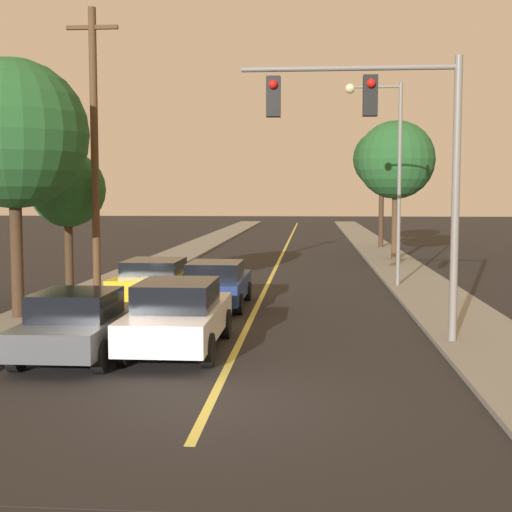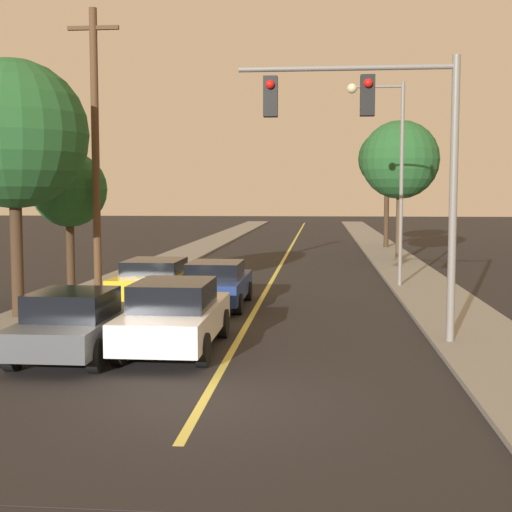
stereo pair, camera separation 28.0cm
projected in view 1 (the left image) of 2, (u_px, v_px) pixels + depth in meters
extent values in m
plane|color=black|center=(210.00, 404.00, 11.70)|extent=(200.00, 200.00, 0.00)
cube|color=black|center=(286.00, 246.00, 47.45)|extent=(8.93, 80.00, 0.01)
cube|color=#D1C14C|center=(286.00, 246.00, 47.45)|extent=(0.16, 76.00, 0.00)
cube|color=gray|center=(202.00, 245.00, 47.89)|extent=(2.50, 80.00, 0.12)
cube|color=gray|center=(373.00, 246.00, 47.01)|extent=(2.50, 80.00, 0.12)
cube|color=white|center=(179.00, 321.00, 15.66)|extent=(1.80, 4.74, 0.64)
cube|color=black|center=(177.00, 295.00, 15.42)|extent=(1.59, 2.13, 0.58)
cylinder|color=black|center=(155.00, 323.00, 17.21)|extent=(0.22, 0.69, 0.69)
cylinder|color=black|center=(226.00, 324.00, 17.08)|extent=(0.22, 0.69, 0.69)
cylinder|color=black|center=(123.00, 349.00, 14.29)|extent=(0.22, 0.69, 0.69)
cylinder|color=black|center=(208.00, 350.00, 14.16)|extent=(0.22, 0.69, 0.69)
cube|color=navy|center=(216.00, 287.00, 21.77)|extent=(1.77, 4.45, 0.62)
cube|color=black|center=(215.00, 270.00, 21.54)|extent=(1.56, 2.00, 0.48)
cylinder|color=black|center=(196.00, 291.00, 23.23)|extent=(0.22, 0.61, 0.61)
cylinder|color=black|center=(248.00, 291.00, 23.10)|extent=(0.22, 0.61, 0.61)
cylinder|color=black|center=(181.00, 303.00, 20.49)|extent=(0.22, 0.61, 0.61)
cylinder|color=black|center=(239.00, 304.00, 20.36)|extent=(0.22, 0.61, 0.61)
cube|color=#474C51|center=(79.00, 329.00, 14.97)|extent=(1.76, 4.06, 0.55)
cube|color=black|center=(76.00, 304.00, 14.76)|extent=(1.55, 1.83, 0.56)
cylinder|color=black|center=(62.00, 330.00, 16.30)|extent=(0.22, 0.67, 0.67)
cylinder|color=black|center=(133.00, 331.00, 16.18)|extent=(0.22, 0.67, 0.67)
cylinder|color=black|center=(16.00, 355.00, 13.80)|extent=(0.22, 0.67, 0.67)
cylinder|color=black|center=(101.00, 357.00, 13.68)|extent=(0.22, 0.67, 0.67)
cube|color=gold|center=(156.00, 283.00, 22.33)|extent=(1.90, 4.87, 0.68)
cube|color=black|center=(154.00, 266.00, 22.09)|extent=(1.67, 2.19, 0.41)
cylinder|color=black|center=(139.00, 287.00, 23.93)|extent=(0.22, 0.66, 0.66)
cylinder|color=black|center=(192.00, 288.00, 23.79)|extent=(0.22, 0.66, 0.66)
cylinder|color=black|center=(114.00, 300.00, 20.93)|extent=(0.22, 0.66, 0.66)
cylinder|color=black|center=(175.00, 301.00, 20.79)|extent=(0.22, 0.66, 0.66)
cylinder|color=slate|center=(455.00, 200.00, 15.95)|extent=(0.18, 0.18, 6.38)
cylinder|color=slate|center=(349.00, 68.00, 15.88)|extent=(4.82, 0.12, 0.12)
cube|color=black|center=(370.00, 96.00, 15.90)|extent=(0.32, 0.28, 0.90)
sphere|color=red|center=(371.00, 83.00, 15.70)|extent=(0.20, 0.20, 0.20)
cube|color=black|center=(273.00, 97.00, 16.07)|extent=(0.32, 0.28, 0.90)
sphere|color=red|center=(273.00, 84.00, 15.87)|extent=(0.20, 0.20, 0.20)
cylinder|color=slate|center=(399.00, 185.00, 25.78)|extent=(0.14, 0.14, 7.31)
cylinder|color=slate|center=(375.00, 87.00, 25.54)|extent=(1.81, 0.09, 0.09)
sphere|color=beige|center=(350.00, 89.00, 25.62)|extent=(0.36, 0.36, 0.36)
cylinder|color=#513823|center=(95.00, 156.00, 22.04)|extent=(0.24, 0.24, 8.99)
cube|color=#513823|center=(92.00, 27.00, 21.70)|extent=(1.60, 0.12, 0.12)
cylinder|color=#3D2B1C|center=(17.00, 252.00, 19.21)|extent=(0.33, 0.33, 3.53)
sphere|color=#235628|center=(13.00, 134.00, 18.94)|extent=(3.98, 3.98, 3.98)
cylinder|color=#3D2B1C|center=(69.00, 256.00, 23.32)|extent=(0.27, 0.27, 2.62)
sphere|color=#235628|center=(68.00, 189.00, 23.14)|extent=(2.46, 2.46, 2.46)
cylinder|color=#4C3823|center=(395.00, 224.00, 36.04)|extent=(0.31, 0.31, 3.67)
sphere|color=#235628|center=(396.00, 160.00, 35.76)|extent=(3.93, 3.93, 3.93)
cylinder|color=#3D2B1C|center=(381.00, 213.00, 44.83)|extent=(0.31, 0.31, 4.25)
sphere|color=#19471E|center=(382.00, 159.00, 44.54)|extent=(3.62, 3.62, 3.62)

